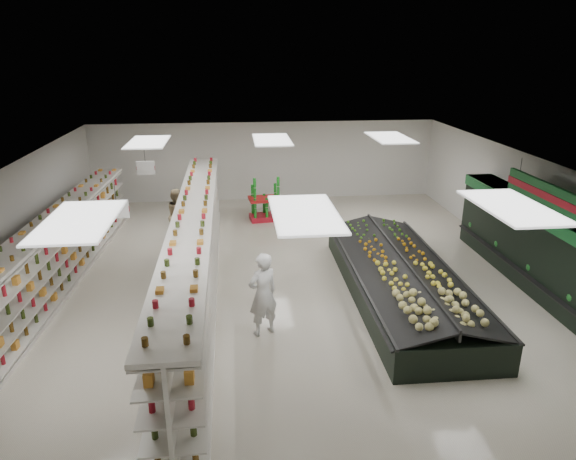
{
  "coord_description": "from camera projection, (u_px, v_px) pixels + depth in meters",
  "views": [
    {
      "loc": [
        -1.25,
        -12.85,
        6.03
      ],
      "look_at": [
        0.14,
        0.31,
        1.31
      ],
      "focal_mm": 32.0,
      "sensor_mm": 36.0,
      "label": 1
    }
  ],
  "objects": [
    {
      "name": "wall_front",
      "position": [
        349.0,
        438.0,
        6.15
      ],
      "size": [
        14.0,
        0.02,
        3.2
      ],
      "primitive_type": "cube",
      "color": "silver",
      "rests_on": "floor"
    },
    {
      "name": "gondola_left",
      "position": [
        60.0,
        253.0,
        13.62
      ],
      "size": [
        1.29,
        11.07,
        1.91
      ],
      "rotation": [
        0.0,
        0.0,
        -0.04
      ],
      "color": "white",
      "rests_on": "floor"
    },
    {
      "name": "aisle_sign_far",
      "position": [
        146.0,
        168.0,
        14.76
      ],
      "size": [
        0.52,
        0.06,
        0.75
      ],
      "color": "white",
      "rests_on": "ceiling"
    },
    {
      "name": "aisle_sign_near",
      "position": [
        117.0,
        209.0,
        11.01
      ],
      "size": [
        0.52,
        0.06,
        0.75
      ],
      "color": "white",
      "rests_on": "ceiling"
    },
    {
      "name": "floor",
      "position": [
        284.0,
        278.0,
        14.18
      ],
      "size": [
        16.0,
        16.0,
        0.0
      ],
      "primitive_type": "plane",
      "color": "beige",
      "rests_on": "ground"
    },
    {
      "name": "shopper_main",
      "position": [
        263.0,
        294.0,
        11.15
      ],
      "size": [
        0.83,
        0.73,
        1.92
      ],
      "primitive_type": "imported",
      "rotation": [
        0.0,
        0.0,
        3.61
      ],
      "color": "white",
      "rests_on": "floor"
    },
    {
      "name": "wall_right",
      "position": [
        533.0,
        215.0,
        14.34
      ],
      "size": [
        0.02,
        16.0,
        3.2
      ],
      "primitive_type": "cube",
      "color": "silver",
      "rests_on": "floor"
    },
    {
      "name": "produce_wall_case",
      "position": [
        545.0,
        247.0,
        13.01
      ],
      "size": [
        0.93,
        8.0,
        2.2
      ],
      "color": "black",
      "rests_on": "floor"
    },
    {
      "name": "soda_endcap",
      "position": [
        265.0,
        201.0,
        18.78
      ],
      "size": [
        1.27,
        0.94,
        1.52
      ],
      "rotation": [
        0.0,
        0.0,
        0.11
      ],
      "color": "red",
      "rests_on": "floor"
    },
    {
      "name": "hortifruti_banner",
      "position": [
        544.0,
        194.0,
        12.51
      ],
      "size": [
        0.12,
        3.2,
        0.95
      ],
      "color": "#1B682E",
      "rests_on": "ceiling"
    },
    {
      "name": "shopper_background",
      "position": [
        179.0,
        215.0,
        16.64
      ],
      "size": [
        0.55,
        0.87,
        1.77
      ],
      "primitive_type": "imported",
      "rotation": [
        0.0,
        0.0,
        1.54
      ],
      "color": "#92725A",
      "rests_on": "floor"
    },
    {
      "name": "ceiling",
      "position": [
        284.0,
        165.0,
        13.11
      ],
      "size": [
        14.0,
        16.0,
        0.02
      ],
      "primitive_type": "cube",
      "color": "white",
      "rests_on": "wall_back"
    },
    {
      "name": "produce_island",
      "position": [
        401.0,
        278.0,
        13.03
      ],
      "size": [
        2.7,
        7.25,
        1.08
      ],
      "rotation": [
        0.0,
        0.0,
        -0.01
      ],
      "color": "black",
      "rests_on": "floor"
    },
    {
      "name": "wall_back",
      "position": [
        265.0,
        161.0,
        21.14
      ],
      "size": [
        14.0,
        0.02,
        3.2
      ],
      "primitive_type": "cube",
      "color": "silver",
      "rests_on": "floor"
    },
    {
      "name": "gondola_center",
      "position": [
        196.0,
        257.0,
        12.96
      ],
      "size": [
        1.05,
        12.82,
        2.22
      ],
      "rotation": [
        0.0,
        0.0,
        0.01
      ],
      "color": "white",
      "rests_on": "floor"
    },
    {
      "name": "wall_left",
      "position": [
        9.0,
        233.0,
        12.95
      ],
      "size": [
        0.02,
        16.0,
        3.2
      ],
      "primitive_type": "cube",
      "color": "silver",
      "rests_on": "floor"
    }
  ]
}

